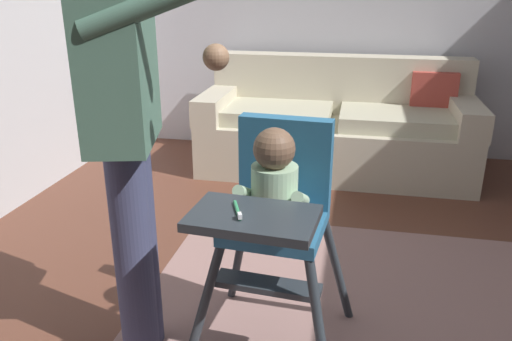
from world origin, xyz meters
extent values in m
cube|color=brown|center=(0.00, 0.00, -0.05)|extent=(5.88, 6.51, 0.10)
cube|color=silver|center=(0.00, 2.48, 1.25)|extent=(5.08, 0.06, 2.50)
cube|color=beige|center=(-0.13, 1.90, 0.20)|extent=(2.05, 0.84, 0.40)
cube|color=beige|center=(-0.13, 2.23, 0.63)|extent=(2.05, 0.22, 0.46)
cube|color=beige|center=(-1.06, 1.90, 0.50)|extent=(0.20, 0.84, 0.20)
cube|color=beige|center=(0.81, 1.90, 0.50)|extent=(0.20, 0.84, 0.20)
cube|color=beige|center=(-0.57, 1.85, 0.46)|extent=(0.81, 0.60, 0.11)
cube|color=beige|center=(0.32, 1.85, 0.46)|extent=(0.81, 0.60, 0.11)
cube|color=#B24238|center=(0.60, 2.10, 0.60)|extent=(0.34, 0.11, 0.34)
cylinder|color=#2E353C|center=(-0.47, -0.44, 0.26)|extent=(0.18, 0.16, 0.54)
cylinder|color=#2E353C|center=(-0.04, -0.48, 0.26)|extent=(0.16, 0.18, 0.54)
cylinder|color=#2E353C|center=(-0.44, 0.00, 0.26)|extent=(0.16, 0.18, 0.54)
cylinder|color=#2E353C|center=(0.00, -0.04, 0.26)|extent=(0.18, 0.16, 0.54)
cube|color=#2C6791|center=(-0.24, -0.24, 0.55)|extent=(0.39, 0.39, 0.05)
cube|color=#2C6791|center=(-0.22, -0.09, 0.75)|extent=(0.36, 0.10, 0.36)
cube|color=#2E353C|center=(-0.26, -0.53, 0.71)|extent=(0.42, 0.29, 0.03)
cube|color=#2E353C|center=(-0.25, -0.35, 0.35)|extent=(0.41, 0.13, 0.02)
cylinder|color=#A8CEA6|center=(-0.24, -0.26, 0.68)|extent=(0.18, 0.18, 0.22)
sphere|color=brown|center=(-0.24, -0.27, 0.86)|extent=(0.15, 0.15, 0.15)
cylinder|color=#A8CEA6|center=(-0.35, -0.29, 0.70)|extent=(0.06, 0.15, 0.10)
cylinder|color=#A8CEA6|center=(-0.14, -0.31, 0.70)|extent=(0.06, 0.15, 0.10)
cylinder|color=#38A366|center=(-0.31, -0.52, 0.74)|extent=(0.06, 0.13, 0.01)
cube|color=white|center=(-0.29, -0.58, 0.74)|extent=(0.02, 0.03, 0.02)
cylinder|color=#3B3F5F|center=(-0.73, -0.43, 0.44)|extent=(0.14, 0.14, 0.88)
cylinder|color=#3B3F5F|center=(-0.76, -0.31, 0.44)|extent=(0.14, 0.14, 0.88)
cube|color=#496F5D|center=(-0.75, -0.37, 1.19)|extent=(0.29, 0.44, 0.62)
cylinder|color=#496F5D|center=(-0.54, -0.50, 1.36)|extent=(0.48, 0.19, 0.23)
sphere|color=#997051|center=(-0.39, -0.46, 1.20)|extent=(0.08, 0.08, 0.08)
cylinder|color=#496F5D|center=(-0.81, -0.14, 1.19)|extent=(0.07, 0.07, 0.55)
sphere|color=green|center=(-0.66, 0.67, 0.08)|extent=(0.16, 0.16, 0.16)
camera|label=1|loc=(0.04, -1.93, 1.41)|focal=35.56mm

